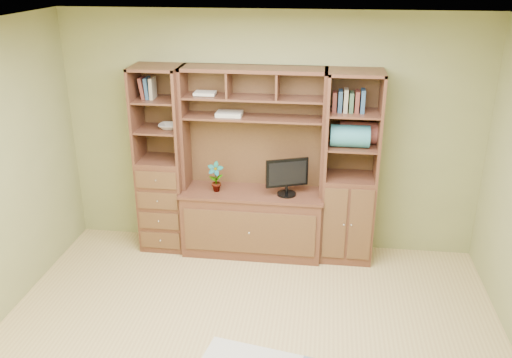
# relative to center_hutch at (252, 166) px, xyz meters

# --- Properties ---
(room) EXTENTS (4.60, 4.10, 2.64)m
(room) POSITION_rel_center_hutch_xyz_m (0.16, -1.73, 0.28)
(room) COLOR tan
(room) RESTS_ON ground
(center_hutch) EXTENTS (1.54, 0.53, 2.05)m
(center_hutch) POSITION_rel_center_hutch_xyz_m (0.00, 0.00, 0.00)
(center_hutch) COLOR #4F2A1B
(center_hutch) RESTS_ON ground
(left_tower) EXTENTS (0.50, 0.45, 2.05)m
(left_tower) POSITION_rel_center_hutch_xyz_m (-1.00, 0.04, 0.00)
(left_tower) COLOR #4F2A1B
(left_tower) RESTS_ON ground
(right_tower) EXTENTS (0.55, 0.45, 2.05)m
(right_tower) POSITION_rel_center_hutch_xyz_m (1.02, 0.04, 0.00)
(right_tower) COLOR #4F2A1B
(right_tower) RESTS_ON ground
(monitor) EXTENTS (0.50, 0.36, 0.56)m
(monitor) POSITION_rel_center_hutch_xyz_m (0.37, -0.03, -0.02)
(monitor) COLOR black
(monitor) RESTS_ON center_hutch
(orchid) EXTENTS (0.17, 0.12, 0.33)m
(orchid) POSITION_rel_center_hutch_xyz_m (-0.39, -0.03, -0.13)
(orchid) COLOR #A35337
(orchid) RESTS_ON center_hutch
(magazines) EXTENTS (0.27, 0.20, 0.04)m
(magazines) POSITION_rel_center_hutch_xyz_m (-0.25, 0.09, 0.54)
(magazines) COLOR #BEB7A2
(magazines) RESTS_ON center_hutch
(bowl) EXTENTS (0.21, 0.21, 0.05)m
(bowl) POSITION_rel_center_hutch_xyz_m (-0.89, 0.04, 0.39)
(bowl) COLOR beige
(bowl) RESTS_ON left_tower
(blanket_teal) EXTENTS (0.39, 0.23, 0.23)m
(blanket_teal) POSITION_rel_center_hutch_xyz_m (1.00, -0.01, 0.38)
(blanket_teal) COLOR teal
(blanket_teal) RESTS_ON right_tower
(blanket_red) EXTENTS (0.41, 0.23, 0.23)m
(blanket_red) POSITION_rel_center_hutch_xyz_m (1.10, 0.12, 0.38)
(blanket_red) COLOR brown
(blanket_red) RESTS_ON right_tower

